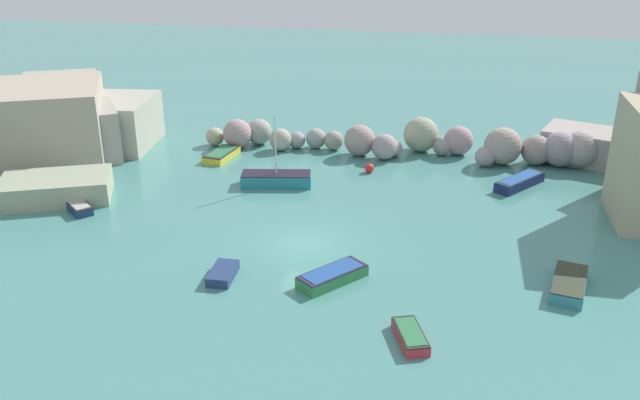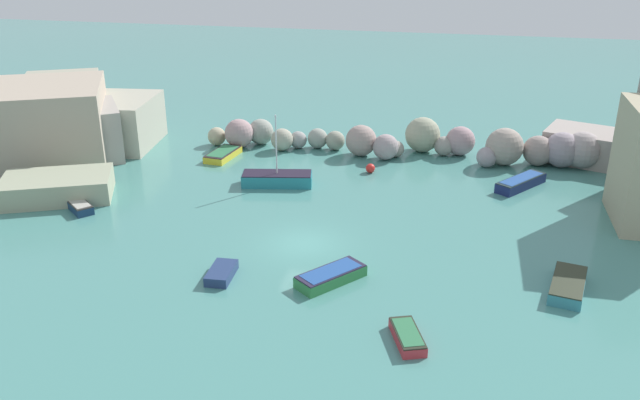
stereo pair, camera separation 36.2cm
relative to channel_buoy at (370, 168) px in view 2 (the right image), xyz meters
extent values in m
plane|color=teal|center=(-1.91, -12.23, -0.34)|extent=(160.00, 160.00, 0.00)
cube|color=#AEAA97|center=(-22.45, 1.85, 1.58)|extent=(9.79, 7.92, 3.83)
cube|color=tan|center=(-24.25, -1.98, 2.48)|extent=(11.26, 11.65, 5.64)
cube|color=#9FA487|center=(-19.25, -9.18, 0.42)|extent=(7.92, 6.56, 1.51)
cube|color=#A49F88|center=(-25.81, 2.26, 2.21)|extent=(8.89, 9.93, 5.09)
cube|color=#9E9790|center=(-21.53, -0.90, 1.63)|extent=(6.77, 7.23, 3.93)
cube|color=#AB9D95|center=(16.23, 5.85, 0.85)|extent=(8.31, 6.38, 2.38)
sphere|color=tan|center=(-13.12, 3.71, 0.40)|extent=(1.47, 1.47, 1.47)
sphere|color=#AB8B8B|center=(-11.14, 3.54, 0.82)|extent=(2.31, 2.31, 2.31)
sphere|color=#96998E|center=(-9.72, 4.77, 0.70)|extent=(2.07, 2.07, 2.07)
sphere|color=#A5A18D|center=(-7.59, 3.56, 0.55)|extent=(1.76, 1.76, 1.76)
sphere|color=#979694|center=(-6.49, 4.39, 0.35)|extent=(1.37, 1.37, 1.37)
sphere|color=#95998E|center=(-4.99, 4.75, 0.46)|extent=(1.60, 1.60, 1.60)
sphere|color=#989987|center=(-3.52, 4.61, 0.43)|extent=(1.53, 1.53, 1.53)
sphere|color=#A18B84|center=(-1.31, 3.70, 0.86)|extent=(2.40, 2.40, 2.40)
sphere|color=#A49294|center=(0.67, 3.15, 0.65)|extent=(1.97, 1.97, 1.97)
sphere|color=gray|center=(1.38, 3.91, 0.30)|extent=(1.27, 1.27, 1.27)
sphere|color=#9C9F84|center=(3.24, 5.71, 1.03)|extent=(2.74, 2.74, 2.74)
sphere|color=gray|center=(4.96, 5.07, 0.42)|extent=(1.51, 1.51, 1.51)
sphere|color=#AA8A90|center=(6.16, 5.50, 0.79)|extent=(2.25, 2.25, 2.25)
sphere|color=#9E9298|center=(8.16, 3.14, 0.41)|extent=(1.50, 1.50, 1.50)
sphere|color=#A5968B|center=(9.40, 3.92, 1.05)|extent=(2.78, 2.78, 2.78)
sphere|color=gray|center=(11.85, 4.34, 0.78)|extent=(2.24, 2.24, 2.24)
sphere|color=#9A8C96|center=(13.52, 4.35, 0.97)|extent=(2.61, 2.61, 2.61)
sphere|color=#AA9C9B|center=(14.94, 4.47, 1.02)|extent=(2.71, 2.71, 2.71)
sphere|color=red|center=(0.00, 0.00, 0.00)|extent=(0.67, 0.67, 0.67)
cube|color=teal|center=(-5.89, -3.83, 0.07)|extent=(5.00, 2.55, 0.82)
cube|color=black|center=(-5.89, -3.83, 0.52)|extent=(4.90, 2.50, 0.06)
cylinder|color=silver|center=(-5.89, -3.83, 2.56)|extent=(0.10, 0.10, 4.15)
cube|color=#C1323B|center=(4.69, -20.43, -0.12)|extent=(1.88, 2.75, 0.43)
cube|color=#272B1F|center=(4.69, -20.43, 0.12)|extent=(1.85, 2.69, 0.06)
cube|color=#2D7047|center=(4.69, -20.43, 0.13)|extent=(1.60, 2.34, 0.08)
cube|color=teal|center=(11.93, -14.45, -0.05)|extent=(2.24, 3.89, 0.57)
cube|color=#2C3122|center=(11.93, -14.45, 0.27)|extent=(2.20, 3.81, 0.06)
cube|color=#338445|center=(0.43, -16.09, -0.06)|extent=(3.39, 3.75, 0.56)
cube|color=#252037|center=(0.43, -16.09, 0.25)|extent=(3.32, 3.67, 0.06)
cube|color=#234C93|center=(0.43, -16.09, 0.26)|extent=(2.88, 3.18, 0.08)
cube|color=yellow|center=(-11.54, 0.78, -0.09)|extent=(2.00, 3.67, 0.49)
cube|color=#2C2126|center=(-11.54, 0.78, 0.18)|extent=(1.96, 3.59, 0.06)
cube|color=#2D7047|center=(-11.54, 0.78, 0.19)|extent=(1.70, 3.12, 0.08)
cube|color=navy|center=(-5.08, -16.87, -0.08)|extent=(1.29, 2.33, 0.50)
cube|color=navy|center=(10.43, -0.64, -0.02)|extent=(3.56, 4.24, 0.63)
cube|color=#1C2B30|center=(10.43, -0.64, 0.32)|extent=(3.49, 4.16, 0.06)
cube|color=#234C93|center=(10.43, -0.64, 0.33)|extent=(3.03, 3.61, 0.08)
cube|color=navy|center=(-16.84, -10.71, -0.10)|extent=(2.66, 2.46, 0.48)
cube|color=#302E2B|center=(-16.84, -10.71, 0.17)|extent=(2.60, 2.42, 0.06)
cube|color=#ADA89E|center=(-16.84, -10.71, 0.18)|extent=(2.26, 2.10, 0.08)
camera|label=1|loc=(5.90, -44.71, 16.29)|focal=37.19mm
camera|label=2|loc=(6.26, -44.64, 16.29)|focal=37.19mm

